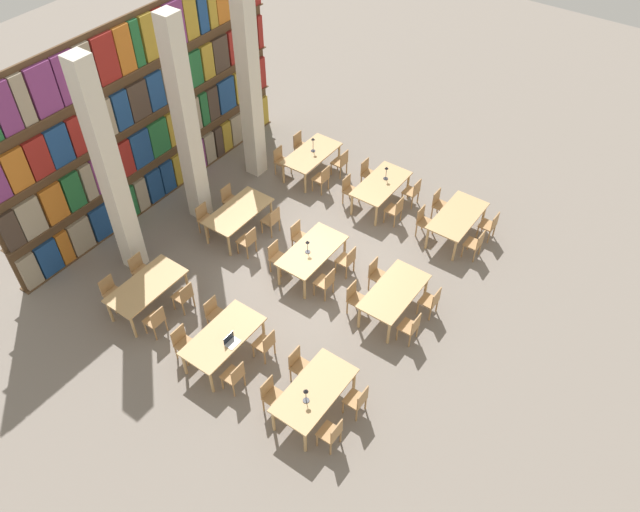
{
  "coord_description": "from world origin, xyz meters",
  "views": [
    {
      "loc": [
        -9.22,
        -6.87,
        11.94
      ],
      "look_at": [
        0.0,
        -0.25,
        0.7
      ],
      "focal_mm": 35.0,
      "sensor_mm": 36.0,
      "label": 1
    }
  ],
  "objects_px": {
    "desk_lamp_1": "(308,245)",
    "chair_22": "(413,192)",
    "reading_table_7": "(238,213)",
    "chair_34": "(341,162)",
    "chair_0": "(332,433)",
    "chair_4": "(411,327)",
    "chair_18": "(347,260)",
    "chair_28": "(248,240)",
    "chair_8": "(475,244)",
    "chair_20": "(395,209)",
    "reading_table_5": "(381,185)",
    "chair_26": "(184,296)",
    "chair_9": "(424,221)",
    "chair_17": "(277,256)",
    "desk_lamp_2": "(386,171)",
    "reading_table_6": "(147,287)",
    "reading_table_0": "(315,392)",
    "chair_25": "(111,292)",
    "chair_6": "(431,301)",
    "chair_24": "(156,320)",
    "reading_table_1": "(394,293)",
    "pillar_center": "(186,125)",
    "chair_21": "(350,189)",
    "desk_lamp_0": "(306,393)",
    "chair_35": "(301,145)",
    "chair_5": "(355,298)",
    "chair_23": "(368,173)",
    "reading_table_2": "(458,217)",
    "desk_lamp_3": "(313,142)",
    "chair_19": "(299,236)",
    "pillar_left": "(110,173)",
    "chair_1": "(272,395)",
    "chair_27": "(140,269)",
    "laptop": "(232,342)",
    "reading_table_8": "(312,155)",
    "reading_table_4": "(312,252)",
    "chair_13": "(183,342)",
    "chair_16": "(326,282)",
    "chair_12": "(234,376)",
    "chair_33": "(281,160)",
    "chair_15": "(215,313)",
    "chair_3": "(299,364)",
    "chair_7": "(377,274)"
  },
  "relations": [
    {
      "from": "desk_lamp_1",
      "to": "chair_22",
      "type": "relative_size",
      "value": 0.45
    },
    {
      "from": "reading_table_7",
      "to": "chair_34",
      "type": "distance_m",
      "value": 3.92
    },
    {
      "from": "desk_lamp_1",
      "to": "chair_0",
      "type": "bearing_deg",
      "value": -137.98
    },
    {
      "from": "chair_4",
      "to": "chair_18",
      "type": "distance_m",
      "value": 2.63
    },
    {
      "from": "reading_table_7",
      "to": "chair_28",
      "type": "bearing_deg",
      "value": -124.69
    },
    {
      "from": "chair_8",
      "to": "chair_20",
      "type": "bearing_deg",
      "value": 90.89
    },
    {
      "from": "reading_table_5",
      "to": "chair_26",
      "type": "bearing_deg",
      "value": 164.39
    },
    {
      "from": "chair_9",
      "to": "chair_17",
      "type": "distance_m",
      "value": 4.24
    },
    {
      "from": "chair_8",
      "to": "chair_28",
      "type": "distance_m",
      "value": 6.08
    },
    {
      "from": "desk_lamp_2",
      "to": "reading_table_6",
      "type": "bearing_deg",
      "value": 160.07
    },
    {
      "from": "reading_table_0",
      "to": "chair_25",
      "type": "xyz_separation_m",
      "value": [
        -0.5,
        5.86,
        -0.21
      ]
    },
    {
      "from": "chair_6",
      "to": "chair_24",
      "type": "xyz_separation_m",
      "value": [
        -4.34,
        5.01,
        0.0
      ]
    },
    {
      "from": "reading_table_1",
      "to": "desk_lamp_2",
      "type": "xyz_separation_m",
      "value": [
        3.63,
        2.47,
        0.37
      ]
    },
    {
      "from": "pillar_center",
      "to": "chair_8",
      "type": "xyz_separation_m",
      "value": [
        2.98,
        -7.24,
        -2.52
      ]
    },
    {
      "from": "reading_table_0",
      "to": "chair_21",
      "type": "height_order",
      "value": "chair_21"
    },
    {
      "from": "desk_lamp_0",
      "to": "chair_35",
      "type": "distance_m",
      "value": 9.59
    },
    {
      "from": "chair_5",
      "to": "chair_24",
      "type": "xyz_separation_m",
      "value": [
        -3.35,
        3.45,
        0.0
      ]
    },
    {
      "from": "chair_0",
      "to": "chair_23",
      "type": "height_order",
      "value": "same"
    },
    {
      "from": "chair_0",
      "to": "desk_lamp_2",
      "type": "distance_m",
      "value": 8.22
    },
    {
      "from": "chair_5",
      "to": "reading_table_2",
      "type": "xyz_separation_m",
      "value": [
        3.93,
        -0.76,
        0.21
      ]
    },
    {
      "from": "chair_22",
      "to": "chair_20",
      "type": "bearing_deg",
      "value": 180.0
    },
    {
      "from": "desk_lamp_2",
      "to": "reading_table_7",
      "type": "bearing_deg",
      "value": 144.49
    },
    {
      "from": "chair_35",
      "to": "desk_lamp_3",
      "type": "bearing_deg",
      "value": 64.76
    },
    {
      "from": "pillar_center",
      "to": "chair_6",
      "type": "xyz_separation_m",
      "value": [
        0.49,
        -7.25,
        -2.52
      ]
    },
    {
      "from": "chair_19",
      "to": "reading_table_5",
      "type": "distance_m",
      "value": 3.05
    },
    {
      "from": "chair_24",
      "to": "reading_table_7",
      "type": "height_order",
      "value": "chair_24"
    },
    {
      "from": "reading_table_1",
      "to": "chair_20",
      "type": "relative_size",
      "value": 2.21
    },
    {
      "from": "pillar_left",
      "to": "reading_table_2",
      "type": "height_order",
      "value": "pillar_left"
    },
    {
      "from": "chair_1",
      "to": "chair_27",
      "type": "distance_m",
      "value": 5.16
    },
    {
      "from": "laptop",
      "to": "reading_table_5",
      "type": "relative_size",
      "value": 0.16
    },
    {
      "from": "reading_table_8",
      "to": "reading_table_4",
      "type": "bearing_deg",
      "value": -143.53
    },
    {
      "from": "chair_13",
      "to": "reading_table_4",
      "type": "height_order",
      "value": "chair_13"
    },
    {
      "from": "desk_lamp_0",
      "to": "chair_16",
      "type": "distance_m",
      "value": 3.68
    },
    {
      "from": "chair_12",
      "to": "desk_lamp_2",
      "type": "distance_m",
      "value": 7.66
    },
    {
      "from": "pillar_center",
      "to": "desk_lamp_2",
      "type": "distance_m",
      "value": 5.76
    },
    {
      "from": "chair_21",
      "to": "chair_34",
      "type": "relative_size",
      "value": 1.0
    },
    {
      "from": "chair_27",
      "to": "chair_18",
      "type": "bearing_deg",
      "value": 129.32
    },
    {
      "from": "chair_4",
      "to": "laptop",
      "type": "distance_m",
      "value": 4.17
    },
    {
      "from": "desk_lamp_2",
      "to": "chair_33",
      "type": "height_order",
      "value": "desk_lamp_2"
    },
    {
      "from": "chair_6",
      "to": "chair_27",
      "type": "relative_size",
      "value": 1.0
    },
    {
      "from": "reading_table_0",
      "to": "chair_15",
      "type": "bearing_deg",
      "value": 81.68
    },
    {
      "from": "chair_33",
      "to": "chair_9",
      "type": "bearing_deg",
      "value": 90.85
    },
    {
      "from": "chair_16",
      "to": "desk_lamp_1",
      "type": "height_order",
      "value": "desk_lamp_1"
    },
    {
      "from": "chair_3",
      "to": "chair_19",
      "type": "bearing_deg",
      "value": -143.06
    },
    {
      "from": "chair_7",
      "to": "chair_4",
      "type": "bearing_deg",
      "value": 57.49
    },
    {
      "from": "chair_19",
      "to": "desk_lamp_2",
      "type": "distance_m",
      "value": 3.33
    },
    {
      "from": "chair_6",
      "to": "chair_13",
      "type": "xyz_separation_m",
      "value": [
        -4.44,
        4.01,
        0.0
      ]
    },
    {
      "from": "reading_table_2",
      "to": "chair_24",
      "type": "xyz_separation_m",
      "value": [
        -7.28,
        4.21,
        -0.21
      ]
    },
    {
      "from": "chair_21",
      "to": "chair_23",
      "type": "relative_size",
      "value": 1.0
    },
    {
      "from": "chair_25",
      "to": "chair_35",
      "type": "height_order",
      "value": "same"
    }
  ]
}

